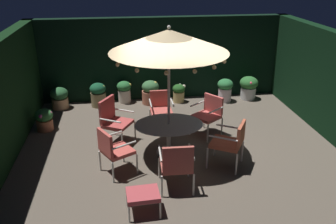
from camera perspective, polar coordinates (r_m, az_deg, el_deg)
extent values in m
cube|color=brown|center=(7.81, 1.87, -6.18)|extent=(7.57, 7.04, 0.02)
cube|color=black|center=(10.47, -1.14, 8.77)|extent=(7.57, 0.30, 2.40)
cylinder|color=silver|center=(7.66, 0.12, -6.57)|extent=(0.54, 0.54, 0.03)
cylinder|color=silver|center=(7.51, 0.13, -4.44)|extent=(0.09, 0.09, 0.67)
ellipsoid|color=gray|center=(7.35, 0.13, -2.01)|extent=(1.45, 1.15, 0.03)
cylinder|color=silver|center=(7.15, 0.13, 1.64)|extent=(0.06, 0.06, 2.38)
cone|color=beige|center=(6.78, 0.14, 11.55)|extent=(2.33, 2.33, 0.43)
sphere|color=silver|center=(6.74, 0.14, 13.68)|extent=(0.07, 0.07, 0.07)
sphere|color=#F9DB8C|center=(7.04, 9.09, 9.12)|extent=(0.07, 0.07, 0.07)
sphere|color=#F9DB8C|center=(7.49, 7.21, 10.09)|extent=(0.07, 0.07, 0.07)
sphere|color=#F9DB8C|center=(7.78, 4.33, 10.70)|extent=(0.07, 0.07, 0.07)
sphere|color=#F9DB8C|center=(7.91, 0.49, 10.98)|extent=(0.07, 0.07, 0.07)
sphere|color=#F9DB8C|center=(7.85, -2.70, 10.86)|extent=(0.07, 0.07, 0.07)
sphere|color=#F9DB8C|center=(7.59, -6.20, 10.31)|extent=(0.07, 0.07, 0.07)
sphere|color=#F9DB8C|center=(7.22, -8.28, 9.54)|extent=(0.07, 0.07, 0.07)
sphere|color=#F9DB8C|center=(6.83, -9.07, 8.69)|extent=(0.07, 0.07, 0.07)
sphere|color=#F9DB8C|center=(6.36, -8.25, 7.67)|extent=(0.07, 0.07, 0.07)
sphere|color=#F9DB8C|center=(5.97, -5.09, 6.77)|extent=(0.07, 0.07, 0.07)
sphere|color=#F9DB8C|center=(5.81, -0.28, 6.39)|extent=(0.07, 0.07, 0.07)
sphere|color=#F9DB8C|center=(5.91, 4.39, 6.63)|extent=(0.07, 0.07, 0.07)
sphere|color=#F9DB8C|center=(6.19, 7.56, 7.26)|extent=(0.07, 0.07, 0.07)
sphere|color=#F9DB8C|center=(6.59, 9.18, 8.15)|extent=(0.07, 0.07, 0.07)
cylinder|color=beige|center=(7.06, 6.39, -7.52)|extent=(0.04, 0.04, 0.46)
cylinder|color=beige|center=(7.52, 7.62, -5.53)|extent=(0.04, 0.04, 0.46)
cylinder|color=beige|center=(6.95, 11.10, -8.40)|extent=(0.04, 0.04, 0.46)
cylinder|color=beige|center=(7.42, 12.03, -6.32)|extent=(0.04, 0.04, 0.46)
cube|color=#B3553A|center=(7.10, 9.42, -5.07)|extent=(0.77, 0.75, 0.07)
cube|color=#B3553A|center=(6.94, 11.82, -3.60)|extent=(0.32, 0.48, 0.44)
cylinder|color=beige|center=(6.75, 8.98, -4.26)|extent=(0.50, 0.32, 0.04)
cylinder|color=beige|center=(7.23, 10.08, -2.40)|extent=(0.50, 0.32, 0.04)
cylinder|color=beige|center=(8.04, 6.50, -3.52)|extent=(0.04, 0.04, 0.44)
cylinder|color=beige|center=(8.36, 3.57, -2.31)|extent=(0.04, 0.04, 0.44)
cylinder|color=beige|center=(8.42, 8.78, -2.37)|extent=(0.04, 0.04, 0.44)
cylinder|color=beige|center=(8.72, 5.90, -1.26)|extent=(0.04, 0.04, 0.44)
cube|color=#C3524C|center=(8.27, 6.26, -0.74)|extent=(0.74, 0.74, 0.07)
cube|color=#C3524C|center=(8.36, 7.43, 1.31)|extent=(0.36, 0.46, 0.43)
cylinder|color=beige|center=(8.02, 7.86, 0.33)|extent=(0.43, 0.33, 0.04)
cylinder|color=beige|center=(8.34, 4.88, 1.39)|extent=(0.43, 0.33, 0.04)
cylinder|color=silver|center=(8.45, 0.96, -2.10)|extent=(0.04, 0.04, 0.41)
cylinder|color=silver|center=(8.39, -2.61, -2.32)|extent=(0.04, 0.04, 0.41)
cylinder|color=silver|center=(8.95, 0.39, -0.57)|extent=(0.04, 0.04, 0.41)
cylinder|color=silver|center=(8.90, -2.97, -0.76)|extent=(0.04, 0.04, 0.41)
cube|color=#BB5047|center=(8.57, -1.07, 0.05)|extent=(0.52, 0.56, 0.07)
cube|color=#BB5047|center=(8.72, -1.31, 2.24)|extent=(0.51, 0.06, 0.42)
cylinder|color=silver|center=(8.51, 0.68, 1.64)|extent=(0.04, 0.54, 0.04)
cylinder|color=silver|center=(8.45, -2.86, 1.45)|extent=(0.04, 0.54, 0.04)
cylinder|color=silver|center=(8.17, -5.38, -3.00)|extent=(0.04, 0.04, 0.44)
cylinder|color=silver|center=(7.70, -7.47, -4.86)|extent=(0.04, 0.04, 0.44)
cylinder|color=silver|center=(8.42, -8.64, -2.37)|extent=(0.04, 0.04, 0.44)
cylinder|color=silver|center=(7.96, -10.86, -4.12)|extent=(0.04, 0.04, 0.44)
cube|color=#B54442|center=(7.94, -8.19, -1.90)|extent=(0.76, 0.78, 0.07)
cube|color=#B54442|center=(7.95, -9.92, 0.38)|extent=(0.34, 0.53, 0.54)
cylinder|color=silver|center=(8.10, -7.20, 0.27)|extent=(0.46, 0.29, 0.04)
cylinder|color=silver|center=(7.62, -9.41, -1.40)|extent=(0.46, 0.29, 0.04)
cylinder|color=silver|center=(7.29, -7.30, -6.61)|extent=(0.04, 0.04, 0.44)
cylinder|color=silver|center=(6.90, -5.05, -8.39)|extent=(0.04, 0.04, 0.44)
cylinder|color=silver|center=(7.09, -11.02, -7.83)|extent=(0.04, 0.04, 0.44)
cylinder|color=silver|center=(6.68, -8.94, -9.76)|extent=(0.04, 0.04, 0.44)
cube|color=#C55047|center=(6.85, -8.20, -6.31)|extent=(0.71, 0.71, 0.07)
cube|color=#C55047|center=(6.63, -10.23, -4.98)|extent=(0.30, 0.47, 0.45)
cylinder|color=silver|center=(6.95, -9.39, -3.70)|extent=(0.46, 0.28, 0.04)
cylinder|color=silver|center=(6.53, -7.17, -5.41)|extent=(0.46, 0.28, 0.04)
cylinder|color=beige|center=(6.73, -1.45, -9.16)|extent=(0.04, 0.04, 0.44)
cylinder|color=beige|center=(6.79, 3.35, -8.89)|extent=(0.04, 0.04, 0.44)
cylinder|color=beige|center=(6.24, -1.01, -12.09)|extent=(0.04, 0.04, 0.44)
cylinder|color=beige|center=(6.30, 4.20, -11.76)|extent=(0.04, 0.04, 0.44)
cube|color=#B35448|center=(6.37, 1.29, -8.54)|extent=(0.57, 0.60, 0.07)
cube|color=#B35448|center=(5.99, 1.65, -7.75)|extent=(0.54, 0.08, 0.48)
cylinder|color=beige|center=(6.22, -1.28, -6.75)|extent=(0.06, 0.57, 0.04)
cylinder|color=beige|center=(6.28, 3.87, -6.48)|extent=(0.06, 0.57, 0.04)
cylinder|color=beige|center=(6.10, -6.69, -13.90)|extent=(0.03, 0.03, 0.32)
cylinder|color=beige|center=(6.14, -1.91, -13.45)|extent=(0.03, 0.03, 0.32)
cylinder|color=beige|center=(5.79, -6.35, -16.25)|extent=(0.03, 0.03, 0.32)
cylinder|color=beige|center=(5.83, -1.27, -15.75)|extent=(0.03, 0.03, 0.32)
cube|color=#B84449|center=(5.84, -4.11, -13.28)|extent=(0.55, 0.46, 0.08)
cylinder|color=olive|center=(10.21, -11.25, 2.04)|extent=(0.43, 0.43, 0.41)
ellipsoid|color=#154A2C|center=(10.10, -11.40, 3.77)|extent=(0.45, 0.45, 0.32)
sphere|color=yellow|center=(10.05, -10.56, 4.09)|extent=(0.10, 0.10, 0.10)
sphere|color=#E3CD4B|center=(10.21, -11.80, 4.23)|extent=(0.06, 0.06, 0.06)
sphere|color=yellow|center=(9.98, -11.88, 3.71)|extent=(0.10, 0.10, 0.10)
cylinder|color=tan|center=(10.35, 1.76, 2.50)|extent=(0.33, 0.33, 0.31)
ellipsoid|color=#21521E|center=(10.26, 1.78, 3.84)|extent=(0.37, 0.37, 0.26)
sphere|color=beige|center=(10.28, 2.59, 4.21)|extent=(0.10, 0.10, 0.10)
sphere|color=silver|center=(10.34, 1.99, 4.42)|extent=(0.09, 0.09, 0.09)
sphere|color=silver|center=(10.31, 1.47, 4.31)|extent=(0.08, 0.08, 0.08)
sphere|color=silver|center=(10.26, 1.11, 4.12)|extent=(0.06, 0.06, 0.06)
sphere|color=beige|center=(10.17, 1.62, 3.88)|extent=(0.08, 0.08, 0.08)
sphere|color=silver|center=(10.18, 2.17, 3.88)|extent=(0.06, 0.06, 0.06)
cylinder|color=tan|center=(10.35, -17.16, 1.39)|extent=(0.45, 0.45, 0.30)
ellipsoid|color=#24532C|center=(10.25, -17.34, 2.88)|extent=(0.50, 0.50, 0.35)
sphere|color=orange|center=(10.22, -16.71, 3.14)|extent=(0.06, 0.06, 0.06)
sphere|color=orange|center=(10.36, -17.04, 3.56)|extent=(0.08, 0.08, 0.08)
sphere|color=orange|center=(10.33, -17.89, 3.56)|extent=(0.06, 0.06, 0.06)
sphere|color=#D67742|center=(10.24, -18.09, 3.29)|extent=(0.07, 0.07, 0.07)
sphere|color=orange|center=(10.11, -17.96, 2.79)|extent=(0.09, 0.09, 0.09)
sphere|color=orange|center=(10.12, -17.00, 3.14)|extent=(0.10, 0.10, 0.10)
cylinder|color=silver|center=(10.86, 12.91, 3.04)|extent=(0.45, 0.45, 0.35)
ellipsoid|color=#2D6A2F|center=(10.75, 13.07, 4.66)|extent=(0.54, 0.54, 0.38)
sphere|color=#E15364|center=(10.78, 14.05, 5.04)|extent=(0.07, 0.07, 0.07)
sphere|color=#E35E7B|center=(10.83, 12.90, 5.40)|extent=(0.06, 0.06, 0.06)
sphere|color=#E14E7E|center=(10.62, 12.34, 4.96)|extent=(0.09, 0.09, 0.09)
sphere|color=#EE4E64|center=(10.53, 13.36, 4.60)|extent=(0.10, 0.10, 0.10)
cylinder|color=silver|center=(10.52, 9.22, 2.81)|extent=(0.39, 0.39, 0.40)
ellipsoid|color=#2B733C|center=(10.41, 9.34, 4.48)|extent=(0.45, 0.45, 0.32)
sphere|color=#DE8241|center=(10.42, 10.19, 4.55)|extent=(0.07, 0.07, 0.07)
sphere|color=orange|center=(10.57, 9.41, 4.93)|extent=(0.08, 0.08, 0.08)
sphere|color=#EB8542|center=(10.47, 9.02, 5.02)|extent=(0.10, 0.10, 0.10)
sphere|color=orange|center=(10.38, 8.77, 4.49)|extent=(0.10, 0.10, 0.10)
sphere|color=orange|center=(10.30, 9.34, 4.37)|extent=(0.07, 0.07, 0.07)
sphere|color=orange|center=(10.33, 9.98, 4.40)|extent=(0.10, 0.10, 0.10)
cylinder|color=beige|center=(10.38, -7.11, 2.60)|extent=(0.36, 0.36, 0.38)
ellipsoid|color=#276531|center=(10.27, -7.20, 4.21)|extent=(0.42, 0.42, 0.29)
sphere|color=#E9C74A|center=(10.23, -6.31, 4.41)|extent=(0.10, 0.10, 0.10)
sphere|color=yellow|center=(10.40, -7.28, 4.76)|extent=(0.09, 0.09, 0.09)
sphere|color=yellow|center=(10.25, -8.10, 4.25)|extent=(0.07, 0.07, 0.07)
sphere|color=gold|center=(10.14, -7.39, 4.20)|extent=(0.11, 0.11, 0.11)
cylinder|color=#A65E48|center=(10.24, -2.85, 2.45)|extent=(0.50, 0.50, 0.38)
ellipsoid|color=#37683A|center=(10.13, -2.89, 4.17)|extent=(0.49, 0.49, 0.35)
sphere|color=#E0CC52|center=(10.07, -2.09, 4.78)|extent=(0.08, 0.08, 0.08)
sphere|color=#DFC556|center=(10.24, -3.23, 4.92)|extent=(0.09, 0.09, 0.09)
sphere|color=#EBD94C|center=(9.99, -3.22, 4.34)|extent=(0.09, 0.09, 0.09)
cylinder|color=#A95F40|center=(9.12, -19.42, -1.99)|extent=(0.39, 0.39, 0.27)
ellipsoid|color=#2B662F|center=(9.02, -19.63, -0.51)|extent=(0.44, 0.44, 0.31)
sphere|color=#B7427E|center=(8.97, -18.67, -0.17)|extent=(0.10, 0.10, 0.10)
sphere|color=#C03B70|center=(9.11, -19.70, 0.22)|extent=(0.06, 0.06, 0.06)
sphere|color=#BC328D|center=(9.03, -20.38, -0.08)|extent=(0.09, 0.09, 0.09)
sphere|color=#B1387E|center=(8.85, -20.07, -0.68)|extent=(0.09, 0.09, 0.09)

